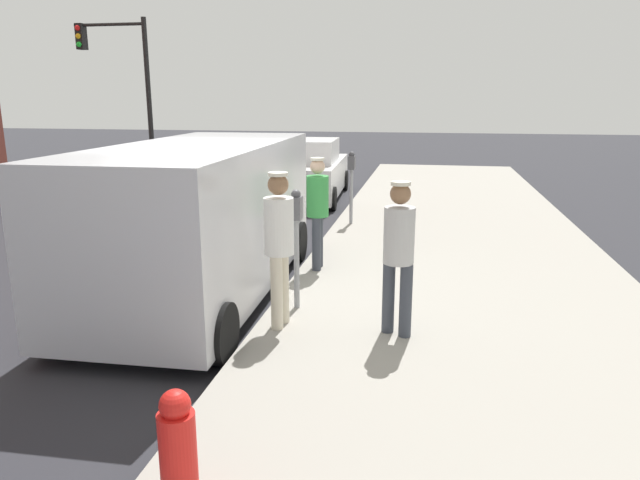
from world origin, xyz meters
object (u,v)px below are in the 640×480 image
object	(u,v)px
pedestrian_in_white	(279,239)
parked_van	(201,216)
parking_meter_near	(296,229)
parked_sedan_ahead	(307,172)
pedestrian_in_gray	(399,248)
parking_meter_far	(351,175)
pedestrian_in_green	(318,206)
traffic_light_corner	(123,73)
fire_hydrant	(178,454)

from	to	relation	value
pedestrian_in_white	parked_van	bearing A→B (deg)	139.39
parking_meter_near	parked_sedan_ahead	xyz separation A→B (m)	(-1.72, 8.83, -0.43)
pedestrian_in_gray	parked_sedan_ahead	bearing A→B (deg)	107.68
parking_meter_near	parking_meter_far	distance (m)	5.15
pedestrian_in_green	parked_sedan_ahead	size ratio (longest dim) A/B	0.39
parking_meter_far	parking_meter_near	bearing A→B (deg)	-90.00
pedestrian_in_white	pedestrian_in_gray	size ratio (longest dim) A/B	1.04
parked_van	parking_meter_near	bearing A→B (deg)	-22.33
parking_meter_near	parking_meter_far	bearing A→B (deg)	90.00
pedestrian_in_green	parking_meter_far	bearing A→B (deg)	88.80
pedestrian_in_green	parked_van	xyz separation A→B (m)	(-1.43, -1.15, 0.01)
parked_van	traffic_light_corner	world-z (taller)	traffic_light_corner
parking_meter_near	parked_sedan_ahead	size ratio (longest dim) A/B	0.34
parking_meter_far	traffic_light_corner	world-z (taller)	traffic_light_corner
pedestrian_in_white	traffic_light_corner	bearing A→B (deg)	124.94
pedestrian_in_green	pedestrian_in_gray	world-z (taller)	pedestrian_in_gray
parking_meter_far	traffic_light_corner	bearing A→B (deg)	144.06
pedestrian_in_white	pedestrian_in_gray	bearing A→B (deg)	-0.25
parked_sedan_ahead	traffic_light_corner	distance (m)	7.49
parking_meter_near	pedestrian_in_white	bearing A→B (deg)	-95.25
parking_meter_near	parked_van	size ratio (longest dim) A/B	0.29
parked_sedan_ahead	parked_van	bearing A→B (deg)	-88.48
pedestrian_in_green	fire_hydrant	distance (m)	5.61
parked_van	pedestrian_in_green	bearing A→B (deg)	38.81
pedestrian_in_white	fire_hydrant	distance (m)	3.25
parked_van	fire_hydrant	xyz separation A→B (m)	(1.60, -4.43, -0.59)
parked_van	fire_hydrant	size ratio (longest dim) A/B	6.10
parking_meter_near	pedestrian_in_gray	world-z (taller)	pedestrian_in_gray
traffic_light_corner	fire_hydrant	bearing A→B (deg)	-60.74
pedestrian_in_white	parked_van	xyz separation A→B (m)	(-1.44, 1.24, -0.04)
parked_van	traffic_light_corner	xyz separation A→B (m)	(-6.78, 10.54, 2.36)
parked_sedan_ahead	pedestrian_in_gray	bearing A→B (deg)	-72.32
parking_meter_far	pedestrian_in_gray	world-z (taller)	pedestrian_in_gray
parking_meter_near	pedestrian_in_white	distance (m)	0.62
parked_sedan_ahead	parking_meter_far	bearing A→B (deg)	-65.00
parked_van	parked_sedan_ahead	xyz separation A→B (m)	(-0.22, 8.21, -0.41)
pedestrian_in_white	pedestrian_in_green	xyz separation A→B (m)	(-0.01, 2.39, -0.05)
pedestrian_in_gray	pedestrian_in_white	bearing A→B (deg)	179.75
traffic_light_corner	fire_hydrant	size ratio (longest dim) A/B	6.05
pedestrian_in_green	parked_van	size ratio (longest dim) A/B	0.33
parked_sedan_ahead	fire_hydrant	bearing A→B (deg)	-81.82
fire_hydrant	pedestrian_in_green	bearing A→B (deg)	91.75
parked_van	fire_hydrant	bearing A→B (deg)	-70.12
pedestrian_in_white	parked_van	world-z (taller)	parked_van
fire_hydrant	parked_sedan_ahead	bearing A→B (deg)	98.18
parking_meter_far	parked_van	world-z (taller)	parked_van
parked_van	traffic_light_corner	bearing A→B (deg)	122.78
pedestrian_in_green	fire_hydrant	world-z (taller)	pedestrian_in_green
parked_sedan_ahead	fire_hydrant	xyz separation A→B (m)	(1.82, -12.64, -0.18)
pedestrian_in_green	parked_sedan_ahead	bearing A→B (deg)	103.13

